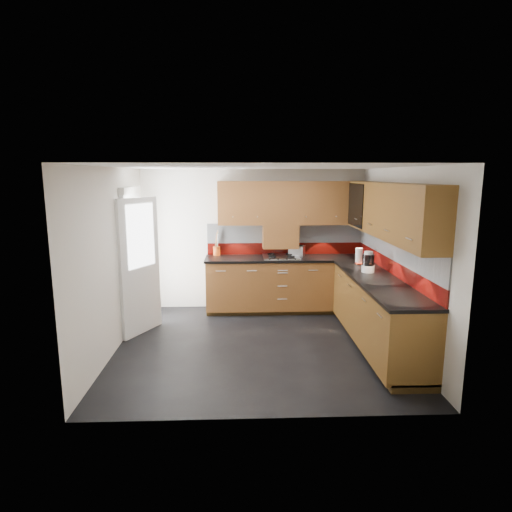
{
  "coord_description": "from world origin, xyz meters",
  "views": [
    {
      "loc": [
        -0.24,
        -5.53,
        2.29
      ],
      "look_at": [
        -0.0,
        0.65,
        1.12
      ],
      "focal_mm": 30.0,
      "sensor_mm": 36.0,
      "label": 1
    }
  ],
  "objects_px": {
    "utensil_pot": "(217,250)",
    "toaster": "(297,251)",
    "food_processor": "(368,263)",
    "gas_hob": "(281,257)"
  },
  "relations": [
    {
      "from": "gas_hob",
      "to": "utensil_pot",
      "type": "distance_m",
      "value": 1.12
    },
    {
      "from": "gas_hob",
      "to": "food_processor",
      "type": "height_order",
      "value": "food_processor"
    },
    {
      "from": "gas_hob",
      "to": "food_processor",
      "type": "bearing_deg",
      "value": -45.24
    },
    {
      "from": "utensil_pot",
      "to": "toaster",
      "type": "height_order",
      "value": "utensil_pot"
    },
    {
      "from": "toaster",
      "to": "food_processor",
      "type": "bearing_deg",
      "value": -56.45
    },
    {
      "from": "food_processor",
      "to": "utensil_pot",
      "type": "bearing_deg",
      "value": 148.14
    },
    {
      "from": "food_processor",
      "to": "gas_hob",
      "type": "bearing_deg",
      "value": 134.76
    },
    {
      "from": "gas_hob",
      "to": "toaster",
      "type": "height_order",
      "value": "toaster"
    },
    {
      "from": "utensil_pot",
      "to": "toaster",
      "type": "bearing_deg",
      "value": -4.12
    },
    {
      "from": "utensil_pot",
      "to": "food_processor",
      "type": "xyz_separation_m",
      "value": [
        2.21,
        -1.38,
        0.04
      ]
    }
  ]
}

